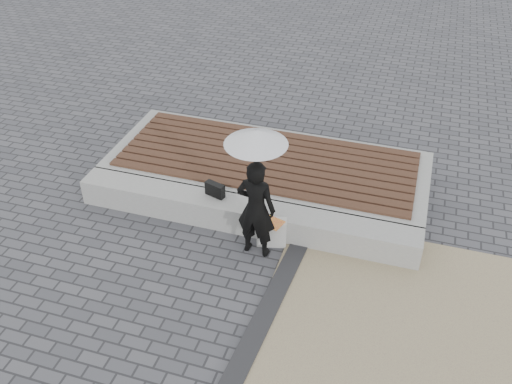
% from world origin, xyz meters
% --- Properties ---
extents(ground, '(80.00, 80.00, 0.00)m').
position_xyz_m(ground, '(0.00, 0.00, 0.00)').
color(ground, '#4F4F54').
rests_on(ground, ground).
extents(edging_band, '(0.61, 5.20, 0.04)m').
position_xyz_m(edging_band, '(0.75, -0.50, 0.02)').
color(edging_band, '#29292B').
rests_on(edging_band, ground).
extents(seating_ledge, '(5.00, 0.45, 0.40)m').
position_xyz_m(seating_ledge, '(0.00, 1.60, 0.20)').
color(seating_ledge, '#B1B0AB').
rests_on(seating_ledge, ground).
extents(timber_platform, '(5.00, 2.00, 0.40)m').
position_xyz_m(timber_platform, '(0.00, 2.80, 0.20)').
color(timber_platform, '#A2A39E').
rests_on(timber_platform, ground).
extents(timber_decking, '(4.60, 1.80, 0.04)m').
position_xyz_m(timber_decking, '(0.00, 2.80, 0.42)').
color(timber_decking, brown).
rests_on(timber_decking, timber_platform).
extents(woman, '(0.55, 0.38, 1.46)m').
position_xyz_m(woman, '(0.33, 1.13, 0.73)').
color(woman, black).
rests_on(woman, ground).
extents(parasol, '(0.78, 0.78, 1.00)m').
position_xyz_m(parasol, '(0.33, 1.13, 1.81)').
color(parasol, '#ADACB1').
rests_on(parasol, ground).
extents(handbag, '(0.31, 0.18, 0.21)m').
position_xyz_m(handbag, '(-0.45, 1.67, 0.50)').
color(handbag, black).
rests_on(handbag, seating_ledge).
extents(canvas_tote, '(0.43, 0.26, 0.42)m').
position_xyz_m(canvas_tote, '(0.50, 1.34, 0.21)').
color(canvas_tote, beige).
rests_on(canvas_tote, ground).
extents(magazine, '(0.38, 0.32, 0.01)m').
position_xyz_m(magazine, '(0.50, 1.29, 0.43)').
color(magazine, red).
rests_on(magazine, canvas_tote).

